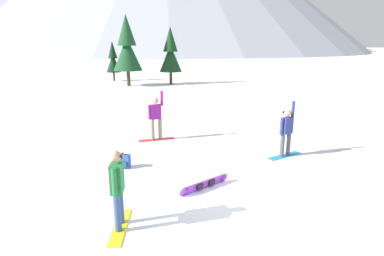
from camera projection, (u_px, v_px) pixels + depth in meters
name	position (u px, v px, depth m)	size (l,w,h in m)	color
ground_plane	(229.00, 206.00, 7.83)	(800.00, 800.00, 0.00)	white
snowboarder_foreground	(118.00, 188.00, 6.70)	(0.35, 1.49, 1.76)	yellow
snowboarder_midground	(286.00, 131.00, 11.13)	(1.41, 0.93, 1.96)	#1E8CD8
snowboarder_background	(156.00, 117.00, 13.06)	(1.52, 0.62, 2.04)	red
loose_snowboard_far_spare	(205.00, 184.00, 8.73)	(1.48, 1.05, 0.27)	#993FD8
backpack_blue	(125.00, 161.00, 10.23)	(0.36, 0.33, 0.47)	#2D4C9E
pine_tree_twin	(113.00, 59.00, 34.36)	(1.52, 1.52, 4.25)	#472D19
pine_tree_broad	(127.00, 47.00, 29.85)	(2.73, 2.73, 6.61)	#472D19
pine_tree_tall	(170.00, 53.00, 31.32)	(2.21, 2.21, 5.59)	#472D19
peak_west_ridge	(40.00, 0.00, 224.70)	(167.00, 167.00, 65.80)	#8C93A3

